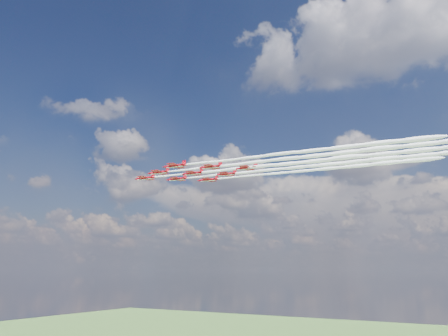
% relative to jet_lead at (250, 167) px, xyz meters
% --- Properties ---
extents(jet_lead, '(98.63, 15.15, 2.47)m').
position_rel_jet_lead_xyz_m(jet_lead, '(0.00, 0.00, 0.00)').
color(jet_lead, '#BA0A1B').
extents(jet_row2_port, '(98.63, 15.15, 2.47)m').
position_rel_jet_lead_xyz_m(jet_row2_port, '(11.79, -5.60, 0.00)').
color(jet_row2_port, '#BA0A1B').
extents(jet_row2_starb, '(98.63, 15.15, 2.47)m').
position_rel_jet_lead_xyz_m(jet_row2_starb, '(10.32, 7.99, 0.00)').
color(jet_row2_starb, '#BA0A1B').
extents(jet_row3_port, '(98.63, 15.15, 2.47)m').
position_rel_jet_lead_xyz_m(jet_row3_port, '(23.57, -11.20, 0.00)').
color(jet_row3_port, '#BA0A1B').
extents(jet_row3_centre, '(98.63, 15.15, 2.47)m').
position_rel_jet_lead_xyz_m(jet_row3_centre, '(22.10, 2.39, 0.00)').
color(jet_row3_centre, '#BA0A1B').
extents(jet_row3_starb, '(98.63, 15.15, 2.47)m').
position_rel_jet_lead_xyz_m(jet_row3_starb, '(20.64, 15.97, 0.00)').
color(jet_row3_starb, '#BA0A1B').
extents(jet_row4_port, '(98.63, 15.15, 2.47)m').
position_rel_jet_lead_xyz_m(jet_row4_port, '(33.89, -3.21, 0.00)').
color(jet_row4_port, '#BA0A1B').
extents(jet_row4_starb, '(98.63, 15.15, 2.47)m').
position_rel_jet_lead_xyz_m(jet_row4_starb, '(32.42, 10.37, 0.00)').
color(jet_row4_starb, '#BA0A1B').
extents(jet_tail, '(98.63, 15.15, 2.47)m').
position_rel_jet_lead_xyz_m(jet_tail, '(44.21, 4.77, 0.00)').
color(jet_tail, '#BA0A1B').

